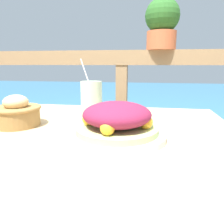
{
  "coord_description": "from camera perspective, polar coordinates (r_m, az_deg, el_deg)",
  "views": [
    {
      "loc": [
        0.17,
        -0.68,
        0.94
      ],
      "look_at": [
        0.05,
        0.05,
        0.77
      ],
      "focal_mm": 35.0,
      "sensor_mm": 36.0,
      "label": 1
    }
  ],
  "objects": [
    {
      "name": "patio_table",
      "position": [
        0.77,
        -4.18,
        -12.2
      ],
      "size": [
        0.96,
        0.91,
        0.71
      ],
      "color": "tan",
      "rests_on": "ground_plane"
    },
    {
      "name": "railing_fence",
      "position": [
        1.42,
        2.55,
        5.66
      ],
      "size": [
        2.8,
        0.08,
        1.02
      ],
      "color": "#937551",
      "rests_on": "ground_plane"
    },
    {
      "name": "sea_backdrop",
      "position": [
        3.97,
        6.81,
        2.03
      ],
      "size": [
        12.0,
        4.0,
        0.44
      ],
      "color": "teal",
      "rests_on": "ground_plane"
    },
    {
      "name": "salad_plate",
      "position": [
        0.66,
        1.3,
        -2.91
      ],
      "size": [
        0.3,
        0.3,
        0.11
      ],
      "color": "silver",
      "rests_on": "patio_table"
    },
    {
      "name": "drink_glass",
      "position": [
        0.92,
        -5.38,
        3.21
      ],
      "size": [
        0.09,
        0.09,
        0.24
      ],
      "color": "beige",
      "rests_on": "patio_table"
    },
    {
      "name": "bread_basket",
      "position": [
        0.87,
        -23.63,
        -0.22
      ],
      "size": [
        0.17,
        0.17,
        0.11
      ],
      "color": "olive",
      "rests_on": "patio_table"
    },
    {
      "name": "potted_plant",
      "position": [
        1.43,
        12.95,
        21.73
      ],
      "size": [
        0.2,
        0.2,
        0.3
      ],
      "color": "#B75B38",
      "rests_on": "railing_fence"
    },
    {
      "name": "fork",
      "position": [
        0.67,
        17.66,
        -7.38
      ],
      "size": [
        0.05,
        0.18,
        0.0
      ],
      "color": "silver",
      "rests_on": "patio_table"
    },
    {
      "name": "knife",
      "position": [
        0.69,
        23.57,
        -7.45
      ],
      "size": [
        0.03,
        0.18,
        0.0
      ],
      "color": "silver",
      "rests_on": "patio_table"
    }
  ]
}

